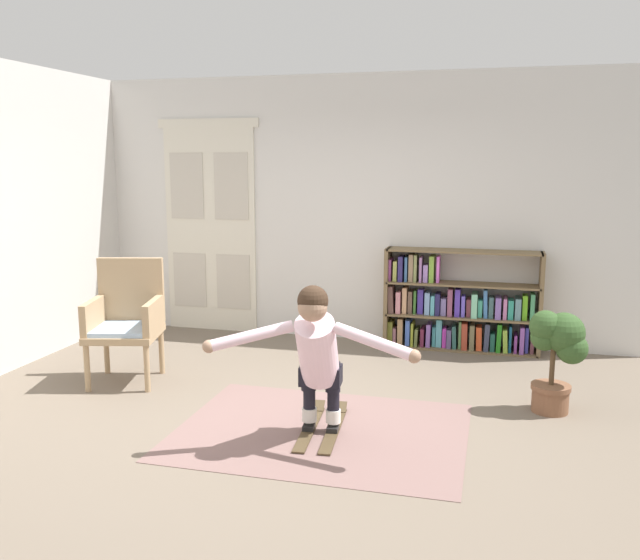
{
  "coord_description": "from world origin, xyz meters",
  "views": [
    {
      "loc": [
        1.47,
        -4.72,
        1.98
      ],
      "look_at": [
        0.14,
        0.37,
        1.05
      ],
      "focal_mm": 37.94,
      "sensor_mm": 36.0,
      "label": 1
    }
  ],
  "objects": [
    {
      "name": "person_skier",
      "position": [
        0.3,
        -0.31,
        0.69
      ],
      "size": [
        1.46,
        0.7,
        1.09
      ],
      "color": "white",
      "rests_on": "skis_pair"
    },
    {
      "name": "ground_plane",
      "position": [
        0.0,
        0.0,
        0.0
      ],
      "size": [
        7.2,
        7.2,
        0.0
      ],
      "primitive_type": "plane",
      "color": "#6D6051"
    },
    {
      "name": "potted_plant",
      "position": [
        1.98,
        0.75,
        0.51
      ],
      "size": [
        0.45,
        0.36,
        0.82
      ],
      "color": "brown",
      "rests_on": "ground"
    },
    {
      "name": "bookshelf",
      "position": [
        1.1,
        2.39,
        0.44
      ],
      "size": [
        1.62,
        0.3,
        1.06
      ],
      "color": "brown",
      "rests_on": "ground"
    },
    {
      "name": "wicker_chair",
      "position": [
        -1.73,
        0.6,
        0.58
      ],
      "size": [
        0.73,
        0.73,
        1.1
      ],
      "color": "tan",
      "rests_on": "ground"
    },
    {
      "name": "double_door",
      "position": [
        -1.74,
        2.54,
        1.23
      ],
      "size": [
        1.22,
        0.05,
        2.45
      ],
      "color": "beige",
      "rests_on": "ground"
    },
    {
      "name": "rug",
      "position": [
        0.28,
        -0.13,
        0.0
      ],
      "size": [
        2.12,
        1.65,
        0.01
      ],
      "primitive_type": "cube",
      "color": "#7A5D58",
      "rests_on": "ground"
    },
    {
      "name": "skis_pair",
      "position": [
        0.28,
        -0.09,
        0.02
      ],
      "size": [
        0.34,
        0.91,
        0.07
      ],
      "color": "#4A3B25",
      "rests_on": "rug"
    },
    {
      "name": "back_wall",
      "position": [
        0.0,
        2.6,
        1.45
      ],
      "size": [
        6.0,
        0.1,
        2.9
      ],
      "primitive_type": "cube",
      "color": "silver",
      "rests_on": "ground"
    }
  ]
}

